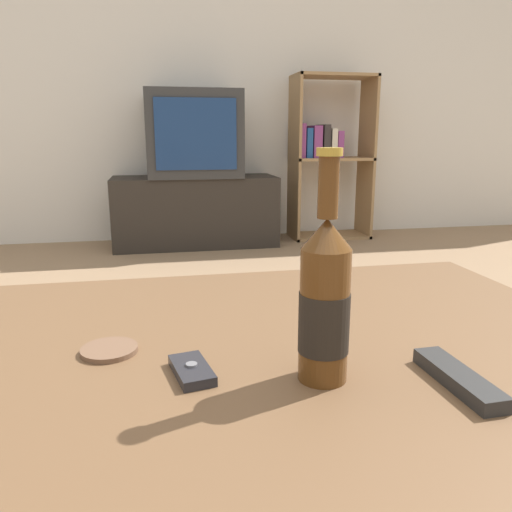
{
  "coord_description": "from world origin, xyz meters",
  "views": [
    {
      "loc": [
        -0.15,
        -0.69,
        0.75
      ],
      "look_at": [
        0.03,
        0.2,
        0.53
      ],
      "focal_mm": 35.0,
      "sensor_mm": 36.0,
      "label": 1
    }
  ],
  "objects_px": {
    "television": "(193,134)",
    "remote_control": "(458,378)",
    "tv_stand": "(195,211)",
    "beer_bottle": "(324,302)",
    "bookshelf": "(327,153)",
    "cell_phone": "(192,370)"
  },
  "relations": [
    {
      "from": "television",
      "to": "beer_bottle",
      "type": "xyz_separation_m",
      "value": [
        -0.05,
        -2.83,
        -0.21
      ]
    },
    {
      "from": "bookshelf",
      "to": "television",
      "type": "bearing_deg",
      "value": -175.2
    },
    {
      "from": "bookshelf",
      "to": "beer_bottle",
      "type": "xyz_separation_m",
      "value": [
        -1.02,
        -2.91,
        -0.08
      ]
    },
    {
      "from": "tv_stand",
      "to": "remote_control",
      "type": "relative_size",
      "value": 7.0
    },
    {
      "from": "tv_stand",
      "to": "remote_control",
      "type": "height_order",
      "value": "tv_stand"
    },
    {
      "from": "tv_stand",
      "to": "cell_phone",
      "type": "height_order",
      "value": "tv_stand"
    },
    {
      "from": "tv_stand",
      "to": "bookshelf",
      "type": "xyz_separation_m",
      "value": [
        0.96,
        0.08,
        0.38
      ]
    },
    {
      "from": "tv_stand",
      "to": "beer_bottle",
      "type": "distance_m",
      "value": 2.85
    },
    {
      "from": "cell_phone",
      "to": "remote_control",
      "type": "bearing_deg",
      "value": -26.89
    },
    {
      "from": "tv_stand",
      "to": "remote_control",
      "type": "xyz_separation_m",
      "value": [
        0.12,
        -2.89,
        0.2
      ]
    },
    {
      "from": "television",
      "to": "bookshelf",
      "type": "xyz_separation_m",
      "value": [
        0.96,
        0.08,
        -0.13
      ]
    },
    {
      "from": "tv_stand",
      "to": "remote_control",
      "type": "distance_m",
      "value": 2.9
    },
    {
      "from": "tv_stand",
      "to": "remote_control",
      "type": "bearing_deg",
      "value": -87.71
    },
    {
      "from": "tv_stand",
      "to": "television",
      "type": "height_order",
      "value": "television"
    },
    {
      "from": "television",
      "to": "bookshelf",
      "type": "relative_size",
      "value": 0.53
    },
    {
      "from": "bookshelf",
      "to": "beer_bottle",
      "type": "distance_m",
      "value": 3.08
    },
    {
      "from": "cell_phone",
      "to": "television",
      "type": "bearing_deg",
      "value": 74.6
    },
    {
      "from": "bookshelf",
      "to": "cell_phone",
      "type": "distance_m",
      "value": 3.11
    },
    {
      "from": "cell_phone",
      "to": "beer_bottle",
      "type": "bearing_deg",
      "value": -25.19
    },
    {
      "from": "remote_control",
      "to": "cell_phone",
      "type": "bearing_deg",
      "value": 162.03
    },
    {
      "from": "television",
      "to": "remote_control",
      "type": "distance_m",
      "value": 2.9
    },
    {
      "from": "remote_control",
      "to": "bookshelf",
      "type": "bearing_deg",
      "value": 72.18
    }
  ]
}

